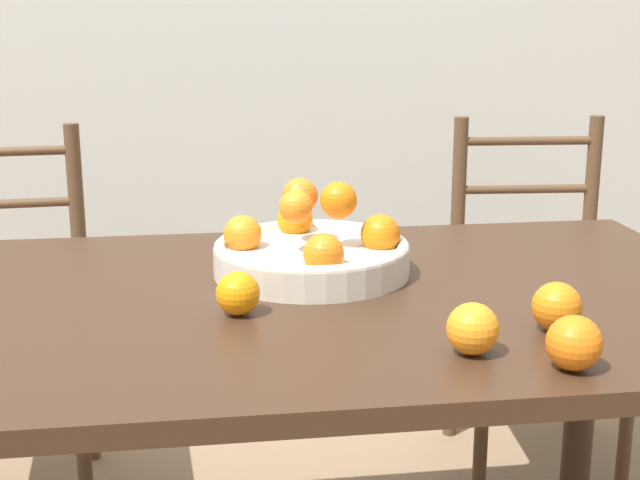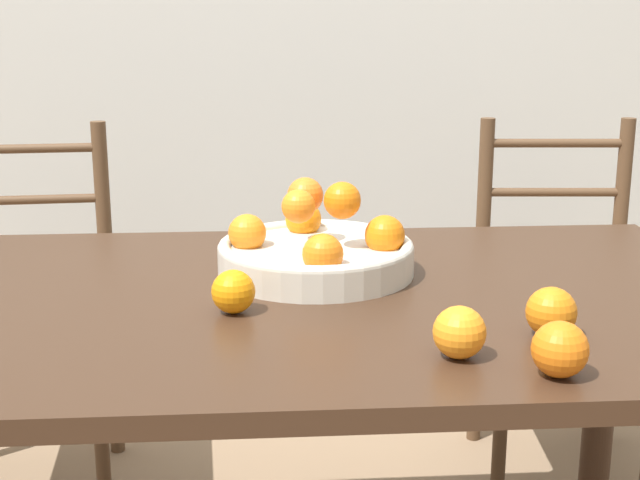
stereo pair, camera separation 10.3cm
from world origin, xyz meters
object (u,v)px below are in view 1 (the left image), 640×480
(orange_loose_3, at_px, (574,343))
(chair_left, at_px, (3,323))
(orange_loose_0, at_px, (557,307))
(fruit_bowl, at_px, (312,250))
(orange_loose_2, at_px, (238,293))
(chair_right, at_px, (535,299))
(orange_loose_1, at_px, (473,329))

(orange_loose_3, height_order, chair_left, chair_left)
(orange_loose_0, distance_m, orange_loose_3, 0.15)
(fruit_bowl, xyz_separation_m, orange_loose_2, (-0.15, -0.21, -0.01))
(chair_left, bearing_deg, fruit_bowl, -46.43)
(orange_loose_3, bearing_deg, orange_loose_0, 75.94)
(orange_loose_0, height_order, chair_left, chair_left)
(chair_left, xyz_separation_m, chair_right, (1.40, -0.00, 0.00))
(chair_left, bearing_deg, orange_loose_0, -47.95)
(orange_loose_2, bearing_deg, fruit_bowl, 55.00)
(fruit_bowl, height_order, orange_loose_1, fruit_bowl)
(orange_loose_0, height_order, chair_right, chair_right)
(orange_loose_1, distance_m, chair_right, 1.24)
(orange_loose_3, distance_m, chair_left, 1.55)
(fruit_bowl, relative_size, orange_loose_0, 4.76)
(orange_loose_1, relative_size, chair_right, 0.08)
(orange_loose_1, distance_m, chair_left, 1.42)
(orange_loose_1, xyz_separation_m, chair_left, (-0.87, 1.07, -0.33))
(fruit_bowl, distance_m, orange_loose_0, 0.48)
(orange_loose_2, distance_m, chair_right, 1.24)
(fruit_bowl, xyz_separation_m, chair_left, (-0.70, 0.64, -0.34))
(orange_loose_0, xyz_separation_m, chair_right, (0.37, 0.99, -0.33))
(orange_loose_0, xyz_separation_m, orange_loose_1, (-0.15, -0.07, -0.00))
(chair_right, bearing_deg, orange_loose_2, -130.60)
(orange_loose_3, relative_size, chair_right, 0.08)
(orange_loose_3, bearing_deg, orange_loose_2, 146.42)
(orange_loose_1, distance_m, orange_loose_3, 0.14)
(orange_loose_0, relative_size, orange_loose_1, 1.01)
(orange_loose_1, bearing_deg, orange_loose_2, 145.94)
(orange_loose_2, distance_m, orange_loose_3, 0.52)
(orange_loose_1, height_order, chair_left, chair_left)
(orange_loose_3, bearing_deg, orange_loose_1, 147.75)
(fruit_bowl, bearing_deg, orange_loose_0, -47.13)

